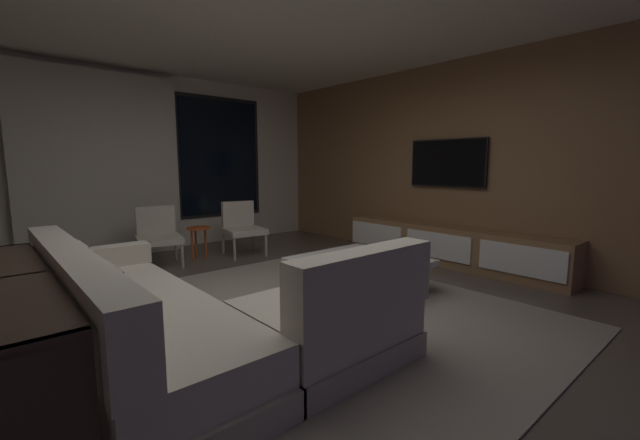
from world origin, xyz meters
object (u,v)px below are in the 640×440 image
Objects in this scene: coffee_table at (359,275)px; accent_chair_near_window at (242,225)px; side_stool at (198,233)px; mounted_tv at (447,163)px; sectional_couch at (186,321)px; console_table_behind_couch at (11,337)px; book_stack_on_coffee_table at (358,259)px; accent_chair_by_curtain at (158,233)px; media_console at (450,246)px.

accent_chair_near_window is at bearing 89.89° from coffee_table.
accent_chair_near_window reaches higher than side_stool.
coffee_table is 2.25m from mounted_tv.
mounted_tv is (1.92, 0.19, 1.16)m from coffee_table.
sectional_couch is 4.04m from mounted_tv.
sectional_couch is 0.93m from console_table_behind_couch.
accent_chair_by_curtain reaches higher than book_stack_on_coffee_table.
console_table_behind_couch is at bearing -176.27° from mounted_tv.
accent_chair_near_window is (0.00, 2.40, 0.25)m from coffee_table.
sectional_couch is 2.89m from accent_chair_by_curtain.
accent_chair_near_window and accent_chair_by_curtain have the same top height.
book_stack_on_coffee_table is 0.09× the size of media_console.
media_console is (1.73, -2.41, -0.18)m from accent_chair_near_window.
accent_chair_by_curtain is 1.70× the size of side_stool.
accent_chair_by_curtain is 3.99m from mounted_tv.
accent_chair_by_curtain is at bearing 138.93° from media_console.
sectional_couch is at bearing -172.73° from coffee_table.
book_stack_on_coffee_table reaches higher than coffee_table.
accent_chair_near_window reaches higher than console_table_behind_couch.
side_stool is at bearing 137.83° from mounted_tv.
accent_chair_by_curtain reaches higher than console_table_behind_couch.
side_stool is at bearing 170.99° from accent_chair_near_window.
sectional_couch is at bearing -105.67° from accent_chair_by_curtain.
console_table_behind_couch reaches higher than side_stool.
accent_chair_near_window is 3.06m from mounted_tv.
sectional_couch is at bearing -115.65° from side_stool.
accent_chair_by_curtain reaches higher than media_console.
accent_chair_near_window is at bearing 130.87° from mounted_tv.
accent_chair_near_window is at bearing 125.71° from media_console.
side_stool is (-0.64, 0.10, -0.06)m from accent_chair_near_window.
media_console is at bearing 1.42° from console_table_behind_couch.
mounted_tv is (2.55, -2.31, 0.98)m from side_stool.
sectional_couch is at bearing -8.02° from console_table_behind_couch.
sectional_couch reaches higher than console_table_behind_couch.
console_table_behind_couch is at bearing -130.42° from side_stool.
side_stool is 0.22× the size of console_table_behind_couch.
console_table_behind_couch reaches higher than book_stack_on_coffee_table.
console_table_behind_couch is (-2.87, -0.12, 0.22)m from coffee_table.
sectional_couch is 2.24× the size of mounted_tv.
mounted_tv is (1.91, -2.21, 0.92)m from accent_chair_near_window.
mounted_tv reaches higher than book_stack_on_coffee_table.
accent_chair_near_window is at bearing 53.50° from sectional_couch.
mounted_tv is (0.18, 0.20, 1.10)m from media_console.
coffee_table is at bearing 179.77° from media_console.
accent_chair_near_window is 1.70× the size of side_stool.
accent_chair_by_curtain is at bearing 114.93° from coffee_table.
accent_chair_by_curtain is 3.15m from console_table_behind_couch.
book_stack_on_coffee_table is at bearing -0.09° from console_table_behind_couch.
book_stack_on_coffee_table is at bearing -176.43° from media_console.
accent_chair_by_curtain is 0.55m from side_stool.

